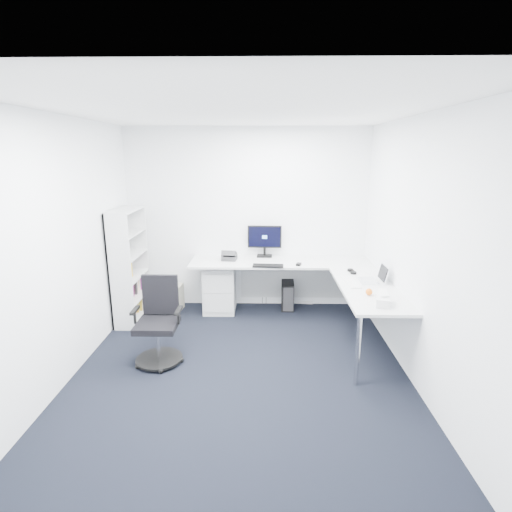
{
  "coord_description": "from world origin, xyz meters",
  "views": [
    {
      "loc": [
        0.24,
        -3.87,
        2.32
      ],
      "look_at": [
        0.15,
        1.05,
        1.05
      ],
      "focal_mm": 28.0,
      "sensor_mm": 36.0,
      "label": 1
    }
  ],
  "objects_px": {
    "task_chair": "(157,323)",
    "laptop": "(368,273)",
    "monitor": "(265,241)",
    "l_desk": "(285,295)",
    "bookshelf": "(129,266)"
  },
  "relations": [
    {
      "from": "task_chair",
      "to": "laptop",
      "type": "distance_m",
      "value": 2.57
    },
    {
      "from": "monitor",
      "to": "task_chair",
      "type": "bearing_deg",
      "value": -121.8
    },
    {
      "from": "l_desk",
      "to": "task_chair",
      "type": "height_order",
      "value": "task_chair"
    },
    {
      "from": "l_desk",
      "to": "laptop",
      "type": "distance_m",
      "value": 1.25
    },
    {
      "from": "bookshelf",
      "to": "task_chair",
      "type": "bearing_deg",
      "value": -60.7
    },
    {
      "from": "l_desk",
      "to": "bookshelf",
      "type": "xyz_separation_m",
      "value": [
        -2.17,
        0.05,
        0.4
      ]
    },
    {
      "from": "l_desk",
      "to": "task_chair",
      "type": "distance_m",
      "value": 1.9
    },
    {
      "from": "l_desk",
      "to": "bookshelf",
      "type": "height_order",
      "value": "bookshelf"
    },
    {
      "from": "bookshelf",
      "to": "monitor",
      "type": "bearing_deg",
      "value": 16.36
    },
    {
      "from": "l_desk",
      "to": "monitor",
      "type": "height_order",
      "value": "monitor"
    },
    {
      "from": "l_desk",
      "to": "monitor",
      "type": "distance_m",
      "value": 0.93
    },
    {
      "from": "task_chair",
      "to": "laptop",
      "type": "bearing_deg",
      "value": 13.26
    },
    {
      "from": "bookshelf",
      "to": "laptop",
      "type": "relative_size",
      "value": 5.26
    },
    {
      "from": "task_chair",
      "to": "monitor",
      "type": "distance_m",
      "value": 2.21
    },
    {
      "from": "l_desk",
      "to": "task_chair",
      "type": "relative_size",
      "value": 2.79
    }
  ]
}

